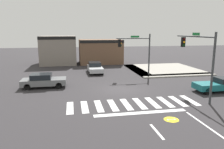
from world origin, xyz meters
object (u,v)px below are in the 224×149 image
(traffic_signal_southeast, at_px, (198,52))
(car_silver, at_px, (95,67))
(car_gray, at_px, (43,81))
(traffic_signal_northeast, at_px, (136,48))
(car_teal, at_px, (220,84))

(traffic_signal_southeast, height_order, car_silver, traffic_signal_southeast)
(car_silver, relative_size, car_gray, 0.99)
(traffic_signal_northeast, bearing_deg, car_teal, 124.83)
(traffic_signal_northeast, bearing_deg, car_gray, 18.42)
(traffic_signal_northeast, relative_size, car_teal, 1.24)
(traffic_signal_northeast, xyz_separation_m, car_gray, (-11.08, -3.69, -2.94))
(traffic_signal_southeast, distance_m, car_silver, 15.42)
(traffic_signal_southeast, xyz_separation_m, car_silver, (-7.58, 13.02, -3.29))
(car_gray, bearing_deg, car_teal, -15.69)
(traffic_signal_southeast, xyz_separation_m, car_gray, (-13.74, 5.77, -3.28))
(car_teal, bearing_deg, traffic_signal_northeast, -55.17)
(traffic_signal_northeast, distance_m, car_gray, 12.05)
(car_silver, xyz_separation_m, car_gray, (-6.16, -7.25, 0.01))
(car_gray, bearing_deg, traffic_signal_northeast, 18.42)
(traffic_signal_northeast, distance_m, car_teal, 10.72)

